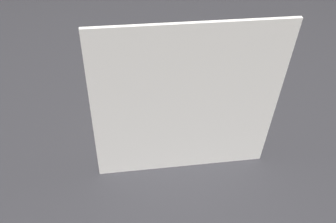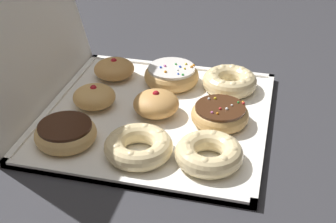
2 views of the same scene
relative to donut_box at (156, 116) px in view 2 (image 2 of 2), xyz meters
The scene contains 12 objects.
ground_plane 0.01m from the donut_box, ahead, with size 3.00×3.00×0.00m, color #333338.
donut_box is the anchor object (origin of this frame).
box_lid_open 0.34m from the donut_box, 90.00° to the left, with size 0.44×0.44×0.01m, color white.
cruller_donut_0 0.18m from the donut_box, 135.31° to the right, with size 0.12×0.12×0.04m.
sprinkle_donut_1 0.13m from the donut_box, 88.32° to the right, with size 0.11×0.11×0.04m.
cruller_donut_2 0.19m from the donut_box, 43.44° to the right, with size 0.12×0.12×0.04m.
cruller_donut_3 0.14m from the donut_box, behind, with size 0.12×0.12×0.04m.
jelly_filled_donut_4 0.03m from the donut_box, 148.72° to the right, with size 0.09×0.09×0.05m.
sprinkle_donut_5 0.13m from the donut_box, ahead, with size 0.12×0.12×0.04m.
chocolate_frosted_donut_6 0.19m from the donut_box, 134.52° to the left, with size 0.11×0.11×0.04m.
jelly_filled_donut_7 0.13m from the donut_box, 89.94° to the left, with size 0.09×0.09×0.05m.
jelly_filled_donut_8 0.19m from the donut_box, 45.88° to the left, with size 0.09×0.09×0.05m.
Camera 2 is at (-0.79, -0.22, 0.52)m, focal length 51.90 mm.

